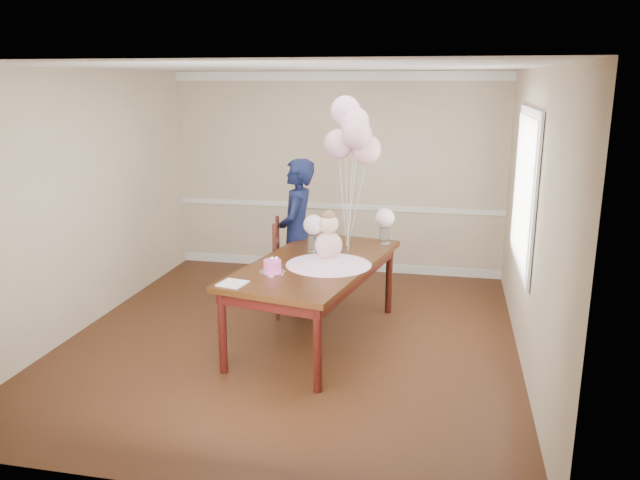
% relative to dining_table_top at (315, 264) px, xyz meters
% --- Properties ---
extents(floor, '(4.50, 5.00, 0.00)m').
position_rel_dining_table_top_xyz_m(floor, '(-0.24, -0.06, -0.80)').
color(floor, black).
rests_on(floor, ground).
extents(ceiling, '(4.50, 5.00, 0.02)m').
position_rel_dining_table_top_xyz_m(ceiling, '(-0.24, -0.06, 1.90)').
color(ceiling, white).
rests_on(ceiling, wall_back).
extents(wall_back, '(4.50, 0.02, 2.70)m').
position_rel_dining_table_top_xyz_m(wall_back, '(-0.24, 2.44, 0.55)').
color(wall_back, tan).
rests_on(wall_back, floor).
extents(wall_front, '(4.50, 0.02, 2.70)m').
position_rel_dining_table_top_xyz_m(wall_front, '(-0.24, -2.56, 0.55)').
color(wall_front, tan).
rests_on(wall_front, floor).
extents(wall_left, '(0.02, 5.00, 2.70)m').
position_rel_dining_table_top_xyz_m(wall_left, '(-2.49, -0.06, 0.55)').
color(wall_left, tan).
rests_on(wall_left, floor).
extents(wall_right, '(0.02, 5.00, 2.70)m').
position_rel_dining_table_top_xyz_m(wall_right, '(2.01, -0.06, 0.55)').
color(wall_right, tan).
rests_on(wall_right, floor).
extents(chair_rail_trim, '(4.50, 0.02, 0.07)m').
position_rel_dining_table_top_xyz_m(chair_rail_trim, '(-0.24, 2.43, 0.10)').
color(chair_rail_trim, silver).
rests_on(chair_rail_trim, wall_back).
extents(crown_molding, '(4.50, 0.02, 0.12)m').
position_rel_dining_table_top_xyz_m(crown_molding, '(-0.24, 2.43, 1.83)').
color(crown_molding, white).
rests_on(crown_molding, wall_back).
extents(baseboard_trim, '(4.50, 0.02, 0.12)m').
position_rel_dining_table_top_xyz_m(baseboard_trim, '(-0.24, 2.43, -0.74)').
color(baseboard_trim, silver).
rests_on(baseboard_trim, floor).
extents(window_frame, '(0.02, 1.66, 1.56)m').
position_rel_dining_table_top_xyz_m(window_frame, '(1.99, 0.44, 0.75)').
color(window_frame, silver).
rests_on(window_frame, wall_right).
extents(window_blinds, '(0.01, 1.50, 1.40)m').
position_rel_dining_table_top_xyz_m(window_blinds, '(1.97, 0.44, 0.75)').
color(window_blinds, silver).
rests_on(window_blinds, wall_right).
extents(dining_table_top, '(1.52, 2.39, 0.06)m').
position_rel_dining_table_top_xyz_m(dining_table_top, '(0.00, 0.00, 0.00)').
color(dining_table_top, black).
rests_on(dining_table_top, table_leg_fl).
extents(table_apron, '(1.39, 2.26, 0.11)m').
position_rel_dining_table_top_xyz_m(table_apron, '(0.00, 0.00, -0.08)').
color(table_apron, black).
rests_on(table_apron, table_leg_fl).
extents(table_leg_fl, '(0.09, 0.09, 0.78)m').
position_rel_dining_table_top_xyz_m(table_leg_fl, '(-0.66, -0.91, -0.42)').
color(table_leg_fl, black).
rests_on(table_leg_fl, floor).
extents(table_leg_fr, '(0.09, 0.09, 0.78)m').
position_rel_dining_table_top_xyz_m(table_leg_fr, '(0.25, -1.09, -0.42)').
color(table_leg_fr, black).
rests_on(table_leg_fr, floor).
extents(table_leg_bl, '(0.09, 0.09, 0.78)m').
position_rel_dining_table_top_xyz_m(table_leg_bl, '(-0.25, 1.09, -0.42)').
color(table_leg_bl, black).
rests_on(table_leg_bl, floor).
extents(table_leg_br, '(0.09, 0.09, 0.78)m').
position_rel_dining_table_top_xyz_m(table_leg_br, '(0.66, 0.91, -0.42)').
color(table_leg_br, black).
rests_on(table_leg_br, floor).
extents(baby_skirt, '(0.99, 0.99, 0.11)m').
position_rel_dining_table_top_xyz_m(baby_skirt, '(0.15, -0.09, 0.08)').
color(baby_skirt, '#E9ACD2').
rests_on(baby_skirt, dining_table_top).
extents(baby_torso, '(0.27, 0.27, 0.27)m').
position_rel_dining_table_top_xyz_m(baby_torso, '(0.15, -0.09, 0.23)').
color(baby_torso, pink).
rests_on(baby_torso, baby_skirt).
extents(baby_head, '(0.19, 0.19, 0.19)m').
position_rel_dining_table_top_xyz_m(baby_head, '(0.15, -0.09, 0.44)').
color(baby_head, beige).
rests_on(baby_head, baby_torso).
extents(baby_hair, '(0.13, 0.13, 0.13)m').
position_rel_dining_table_top_xyz_m(baby_hair, '(0.15, -0.09, 0.50)').
color(baby_hair, brown).
rests_on(baby_hair, baby_head).
extents(cake_platter, '(0.29, 0.29, 0.01)m').
position_rel_dining_table_top_xyz_m(cake_platter, '(-0.32, -0.44, 0.03)').
color(cake_platter, white).
rests_on(cake_platter, dining_table_top).
extents(birthday_cake, '(0.20, 0.20, 0.11)m').
position_rel_dining_table_top_xyz_m(birthday_cake, '(-0.32, -0.44, 0.09)').
color(birthday_cake, '#DF469C').
rests_on(birthday_cake, cake_platter).
extents(cake_flower_a, '(0.03, 0.03, 0.03)m').
position_rel_dining_table_top_xyz_m(cake_flower_a, '(-0.32, -0.44, 0.16)').
color(cake_flower_a, white).
rests_on(cake_flower_a, birthday_cake).
extents(cake_flower_b, '(0.03, 0.03, 0.03)m').
position_rel_dining_table_top_xyz_m(cake_flower_b, '(-0.28, -0.43, 0.16)').
color(cake_flower_b, white).
rests_on(cake_flower_b, birthday_cake).
extents(rose_vase_near, '(0.13, 0.13, 0.18)m').
position_rel_dining_table_top_xyz_m(rose_vase_near, '(-0.10, 0.36, 0.12)').
color(rose_vase_near, silver).
rests_on(rose_vase_near, dining_table_top).
extents(roses_near, '(0.21, 0.21, 0.21)m').
position_rel_dining_table_top_xyz_m(roses_near, '(-0.10, 0.36, 0.32)').
color(roses_near, silver).
rests_on(roses_near, rose_vase_near).
extents(rose_vase_far, '(0.13, 0.13, 0.18)m').
position_rel_dining_table_top_xyz_m(rose_vase_far, '(0.60, 0.84, 0.12)').
color(rose_vase_far, silver).
rests_on(rose_vase_far, dining_table_top).
extents(roses_far, '(0.21, 0.21, 0.21)m').
position_rel_dining_table_top_xyz_m(roses_far, '(0.60, 0.84, 0.32)').
color(roses_far, '#F6CFD7').
rests_on(roses_far, rose_vase_far).
extents(napkin, '(0.26, 0.26, 0.01)m').
position_rel_dining_table_top_xyz_m(napkin, '(-0.57, -0.85, 0.03)').
color(napkin, white).
rests_on(napkin, dining_table_top).
extents(balloon_weight, '(0.05, 0.05, 0.02)m').
position_rel_dining_table_top_xyz_m(balloon_weight, '(0.23, 0.58, 0.04)').
color(balloon_weight, silver).
rests_on(balloon_weight, dining_table_top).
extents(balloon_a, '(0.31, 0.31, 0.31)m').
position_rel_dining_table_top_xyz_m(balloon_a, '(0.12, 0.60, 1.14)').
color(balloon_a, '#DA9AB2').
rests_on(balloon_a, balloon_ribbon_a).
extents(balloon_b, '(0.31, 0.31, 0.31)m').
position_rel_dining_table_top_xyz_m(balloon_b, '(0.33, 0.50, 1.25)').
color(balloon_b, '#DB9BB0').
rests_on(balloon_b, balloon_ribbon_b).
extents(balloon_c, '(0.31, 0.31, 0.31)m').
position_rel_dining_table_top_xyz_m(balloon_c, '(0.27, 0.68, 1.36)').
color(balloon_c, '#FFB4D0').
rests_on(balloon_c, balloon_ribbon_c).
extents(balloon_d, '(0.31, 0.31, 0.31)m').
position_rel_dining_table_top_xyz_m(balloon_d, '(0.17, 0.72, 1.47)').
color(balloon_d, '#FEB4DB').
rests_on(balloon_d, balloon_ribbon_d).
extents(balloon_e, '(0.31, 0.31, 0.31)m').
position_rel_dining_table_top_xyz_m(balloon_e, '(0.41, 0.63, 1.08)').
color(balloon_e, '#F1ABBA').
rests_on(balloon_e, balloon_ribbon_e).
extents(balloon_ribbon_a, '(0.10, 0.02, 0.93)m').
position_rel_dining_table_top_xyz_m(balloon_ribbon_a, '(0.17, 0.59, 0.50)').
color(balloon_ribbon_a, white).
rests_on(balloon_ribbon_a, balloon_weight).
extents(balloon_ribbon_b, '(0.10, 0.08, 1.04)m').
position_rel_dining_table_top_xyz_m(balloon_ribbon_b, '(0.28, 0.54, 0.56)').
color(balloon_ribbon_b, white).
rests_on(balloon_ribbon_b, balloon_weight).
extents(balloon_ribbon_c, '(0.04, 0.10, 1.15)m').
position_rel_dining_table_top_xyz_m(balloon_ribbon_c, '(0.25, 0.63, 0.61)').
color(balloon_ribbon_c, white).
rests_on(balloon_ribbon_c, balloon_weight).
extents(balloon_ribbon_d, '(0.07, 0.13, 1.26)m').
position_rel_dining_table_top_xyz_m(balloon_ribbon_d, '(0.20, 0.65, 0.67)').
color(balloon_ribbon_d, white).
rests_on(balloon_ribbon_d, balloon_weight).
extents(balloon_ribbon_e, '(0.17, 0.05, 0.86)m').
position_rel_dining_table_top_xyz_m(balloon_ribbon_e, '(0.32, 0.60, 0.48)').
color(balloon_ribbon_e, white).
rests_on(balloon_ribbon_e, balloon_weight).
extents(dining_chair_seat, '(0.55, 0.55, 0.05)m').
position_rel_dining_table_top_xyz_m(dining_chair_seat, '(-0.37, 0.64, -0.32)').
color(dining_chair_seat, '#39190F').
rests_on(dining_chair_seat, chair_leg_fl).
extents(chair_leg_fl, '(0.05, 0.05, 0.46)m').
position_rel_dining_table_top_xyz_m(chair_leg_fl, '(-0.52, 0.42, -0.57)').
color(chair_leg_fl, '#34160E').
rests_on(chair_leg_fl, floor).
extents(chair_leg_fr, '(0.05, 0.05, 0.46)m').
position_rel_dining_table_top_xyz_m(chair_leg_fr, '(-0.14, 0.49, -0.57)').
color(chair_leg_fr, '#361D0E').
rests_on(chair_leg_fr, floor).
extents(chair_leg_bl, '(0.05, 0.05, 0.46)m').
position_rel_dining_table_top_xyz_m(chair_leg_bl, '(-0.59, 0.80, -0.57)').
color(chair_leg_bl, '#33170D').
rests_on(chair_leg_bl, floor).
extents(chair_leg_br, '(0.05, 0.05, 0.46)m').
position_rel_dining_table_top_xyz_m(chair_leg_br, '(-0.21, 0.87, -0.57)').
color(chair_leg_br, '#3B1A10').
rests_on(chair_leg_br, floor).
extents(chair_back_post_l, '(0.05, 0.05, 0.60)m').
position_rel_dining_table_top_xyz_m(chair_back_post_l, '(-0.54, 0.41, -0.01)').
color(chair_back_post_l, '#3D1610').
rests_on(chair_back_post_l, dining_chair_seat).
extents(chair_back_post_r, '(0.05, 0.05, 0.60)m').
position_rel_dining_table_top_xyz_m(chair_back_post_r, '(-0.61, 0.79, -0.01)').
color(chair_back_post_r, '#37130F').
rests_on(chair_back_post_r, dining_chair_seat).
extents(chair_slat_low, '(0.11, 0.43, 0.05)m').
position_rel_dining_table_top_xyz_m(chair_slat_low, '(-0.58, 0.60, -0.14)').
color(chair_slat_low, black).
rests_on(chair_slat_low, dining_chair_seat).
extents(chair_slat_mid, '(0.11, 0.43, 0.05)m').
position_rel_dining_table_top_xyz_m(chair_slat_mid, '(-0.58, 0.60, 0.03)').
color(chair_slat_mid, '#34180E').
rests_on(chair_slat_mid, dining_chair_seat).
extents(chair_slat_top, '(0.11, 0.43, 0.05)m').
position_rel_dining_table_top_xyz_m(chair_slat_top, '(-0.58, 0.60, 0.21)').
color(chair_slat_top, '#37150F').
rests_on(chair_slat_top, dining_chair_seat).
extents(woman, '(0.44, 0.64, 1.73)m').
position_rel_dining_table_top_xyz_m(woman, '(-0.41, 0.90, 0.06)').
color(woman, black).
rests_on(woman, floor).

